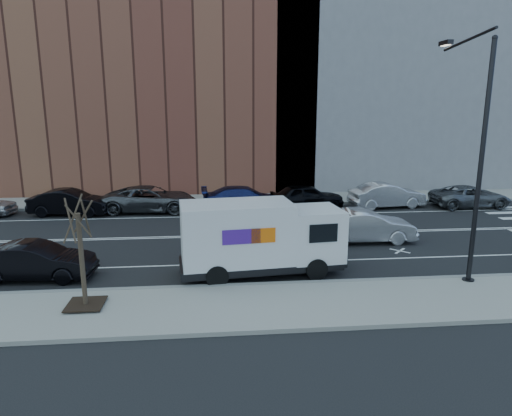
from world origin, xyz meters
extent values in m
plane|color=black|center=(0.00, 0.00, 0.00)|extent=(120.00, 120.00, 0.00)
cube|color=gray|center=(0.00, -8.80, 0.07)|extent=(44.00, 3.60, 0.15)
cube|color=gray|center=(0.00, 8.80, 0.07)|extent=(44.00, 3.60, 0.15)
cube|color=gray|center=(0.00, -7.00, 0.08)|extent=(44.00, 0.25, 0.17)
cube|color=gray|center=(0.00, 7.00, 0.08)|extent=(44.00, 0.25, 0.17)
cube|color=brown|center=(-8.00, 15.60, 11.00)|extent=(26.00, 10.00, 22.00)
cube|color=slate|center=(12.00, 15.60, 13.00)|extent=(20.00, 10.00, 26.00)
cylinder|color=black|center=(7.00, -7.40, 4.50)|extent=(0.18, 0.18, 9.00)
cylinder|color=black|center=(7.00, -7.40, 0.10)|extent=(0.44, 0.44, 0.20)
sphere|color=black|center=(7.00, -7.40, 8.95)|extent=(0.20, 0.20, 0.20)
cylinder|color=black|center=(7.00, -5.70, 9.10)|extent=(0.11, 3.49, 0.48)
cube|color=black|center=(7.00, -4.00, 9.20)|extent=(0.25, 0.80, 0.18)
cube|color=#FFF2CC|center=(7.00, -4.00, 9.10)|extent=(0.18, 0.55, 0.03)
cube|color=black|center=(-7.00, -8.40, 0.23)|extent=(1.20, 1.20, 0.04)
cylinder|color=#382B1E|center=(-7.00, -8.40, 1.75)|extent=(0.16, 0.16, 3.20)
cylinder|color=#382B1E|center=(-6.75, -8.40, 3.15)|extent=(0.06, 0.80, 1.44)
cylinder|color=#382B1E|center=(-6.92, -8.16, 3.15)|extent=(0.81, 0.31, 1.19)
cylinder|color=#382B1E|center=(-7.20, -8.25, 3.15)|extent=(0.58, 0.76, 1.50)
cylinder|color=#382B1E|center=(-7.20, -8.55, 3.15)|extent=(0.47, 0.61, 1.37)
cylinder|color=#382B1E|center=(-6.92, -8.64, 3.15)|extent=(0.72, 0.29, 1.13)
cube|color=black|center=(-0.86, -5.60, 0.46)|extent=(6.57, 2.81, 0.31)
cube|color=silver|center=(1.39, -5.37, 1.60)|extent=(2.28, 2.41, 2.06)
cube|color=black|center=(2.43, -5.26, 1.91)|extent=(0.26, 1.90, 0.98)
cube|color=black|center=(1.50, -6.48, 1.91)|extent=(1.13, 0.16, 0.72)
cube|color=black|center=(1.27, -4.25, 1.91)|extent=(1.13, 0.16, 0.72)
cube|color=black|center=(2.39, -5.26, 0.57)|extent=(0.37, 2.06, 0.36)
cube|color=silver|center=(-1.79, -5.70, 1.80)|extent=(4.54, 2.70, 2.37)
cube|color=#47198C|center=(-1.67, -6.84, 1.96)|extent=(1.44, 0.17, 0.57)
cube|color=orange|center=(-0.85, -6.76, 1.96)|extent=(0.92, 0.12, 0.57)
cube|color=#47198C|center=(-1.91, -4.55, 1.96)|extent=(1.44, 0.17, 0.57)
cube|color=orange|center=(-1.09, -4.46, 1.96)|extent=(0.92, 0.12, 0.57)
cylinder|color=black|center=(1.29, -6.41, 0.43)|extent=(0.89, 0.38, 0.87)
cylinder|color=black|center=(1.08, -4.36, 0.43)|extent=(0.89, 0.38, 0.87)
cylinder|color=black|center=(-2.60, -6.82, 0.43)|extent=(0.89, 0.38, 0.87)
cylinder|color=black|center=(-2.81, -4.77, 0.43)|extent=(0.89, 0.38, 0.87)
imported|color=black|center=(-11.54, 5.53, 0.80)|extent=(4.99, 2.15, 1.60)
imported|color=#47494E|center=(-6.69, 6.03, 0.81)|extent=(6.01, 3.04, 1.63)
imported|color=navy|center=(-0.69, 5.50, 0.80)|extent=(5.61, 2.47, 1.60)
imported|color=black|center=(3.40, 5.85, 0.82)|extent=(5.03, 2.51, 1.65)
imported|color=silver|center=(8.80, 5.75, 0.82)|extent=(5.14, 2.31, 1.64)
imported|color=#54585C|center=(14.40, 5.36, 0.71)|extent=(5.17, 2.42, 1.43)
imported|color=silver|center=(4.83, -1.67, 0.80)|extent=(4.91, 1.81, 1.61)
imported|color=black|center=(-9.66, -5.33, 0.73)|extent=(4.54, 1.82, 1.47)
camera|label=1|loc=(-2.65, -22.99, 6.76)|focal=32.00mm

